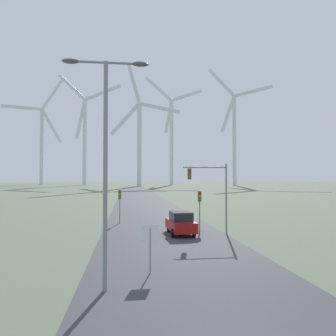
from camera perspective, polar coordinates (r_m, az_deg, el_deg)
The scene contains 12 objects.
road_surface at distance 55.30m, azimuth -4.09°, elevation -6.37°, with size 10.00×240.00×0.01m.
streetlamp at distance 13.65m, azimuth -10.84°, elevation 4.22°, with size 3.53×0.32×9.42m.
stop_sign_near at distance 16.09m, azimuth -3.13°, elevation -12.35°, with size 0.81×0.07×2.30m.
traffic_light_post_near_left at distance 33.11m, azimuth -8.40°, elevation -5.33°, with size 0.28×0.34×3.33m.
traffic_light_post_near_right at distance 28.72m, azimuth 5.53°, elevation -5.81°, with size 0.28×0.34×3.39m.
traffic_light_mast_overhead at distance 26.99m, azimuth 7.53°, elevation -2.89°, with size 3.69×0.35×5.67m.
car_approaching at distance 26.72m, azimuth 2.22°, elevation -9.54°, with size 2.04×4.20×1.83m.
wind_turbine_far_left at distance 217.96m, azimuth -21.13°, elevation 5.02°, with size 34.68×8.72×66.81m.
wind_turbine_left at distance 197.16m, azimuth -14.30°, elevation 6.14°, with size 37.79×14.78×66.28m.
wind_turbine_center at distance 167.23m, azimuth -5.01°, elevation 5.97°, with size 34.93×12.10×63.01m.
wind_turbine_right at distance 193.42m, azimuth 0.61°, elevation 6.07°, with size 34.33×2.67×63.17m.
wind_turbine_far_right at distance 191.79m, azimuth 11.47°, elevation 6.47°, with size 33.73×13.72×67.93m.
Camera 1 is at (-2.96, -7.03, 4.60)m, focal length 35.00 mm.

